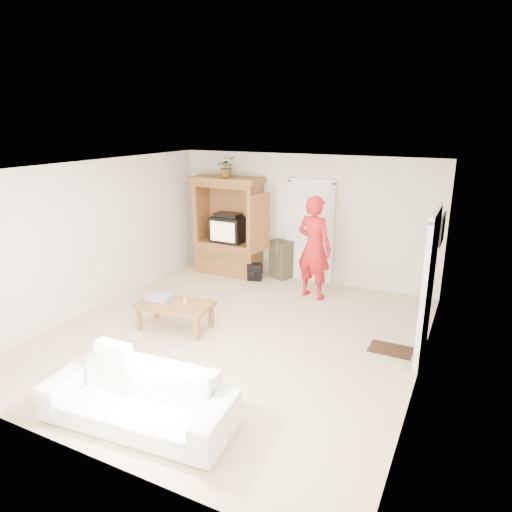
{
  "coord_description": "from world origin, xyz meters",
  "views": [
    {
      "loc": [
        3.21,
        -5.68,
        3.25
      ],
      "look_at": [
        0.09,
        0.6,
        1.15
      ],
      "focal_mm": 32.0,
      "sensor_mm": 36.0,
      "label": 1
    }
  ],
  "objects_px": {
    "man": "(314,247)",
    "coffee_table": "(175,306)",
    "sofa": "(138,398)",
    "armoire": "(229,232)"
  },
  "relations": [
    {
      "from": "armoire",
      "to": "coffee_table",
      "type": "relative_size",
      "value": 1.68
    },
    {
      "from": "sofa",
      "to": "armoire",
      "type": "bearing_deg",
      "value": 103.5
    },
    {
      "from": "man",
      "to": "sofa",
      "type": "relative_size",
      "value": 0.9
    },
    {
      "from": "man",
      "to": "coffee_table",
      "type": "distance_m",
      "value": 2.82
    },
    {
      "from": "sofa",
      "to": "coffee_table",
      "type": "distance_m",
      "value": 2.41
    },
    {
      "from": "man",
      "to": "coffee_table",
      "type": "bearing_deg",
      "value": 71.3
    },
    {
      "from": "armoire",
      "to": "sofa",
      "type": "relative_size",
      "value": 0.97
    },
    {
      "from": "coffee_table",
      "to": "sofa",
      "type": "bearing_deg",
      "value": -69.23
    },
    {
      "from": "coffee_table",
      "to": "armoire",
      "type": "bearing_deg",
      "value": 96.39
    },
    {
      "from": "armoire",
      "to": "man",
      "type": "xyz_separation_m",
      "value": [
        2.13,
        -0.56,
        0.07
      ]
    }
  ]
}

